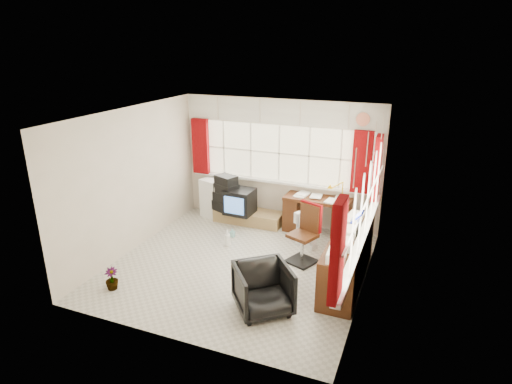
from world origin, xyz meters
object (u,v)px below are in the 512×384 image
task_chair (307,231)px  desk (318,212)px  mini_fridge (215,197)px  radiator (306,234)px  crt_tv (240,201)px  tv_bench (249,217)px  desk_lamp (343,187)px  office_chair (263,289)px  credenza (347,258)px

task_chair → desk: bearing=95.3°
task_chair → mini_fridge: 2.61m
mini_fridge → radiator: bearing=-17.7°
radiator → mini_fridge: mini_fridge is taller
crt_tv → tv_bench: bearing=54.1°
desk_lamp → office_chair: desk_lamp is taller
desk → credenza: bearing=-61.4°
task_chair → radiator: size_ratio=1.69×
task_chair → radiator: 0.60m
credenza → crt_tv: (-2.40, 1.35, 0.10)m
tv_bench → crt_tv: 0.43m
desk_lamp → mini_fridge: 2.72m
office_chair → radiator: office_chair is taller
desk_lamp → radiator: (-0.48, -0.65, -0.74)m
credenza → tv_bench: bearing=146.3°
desk_lamp → tv_bench: desk_lamp is taller
task_chair → mini_fridge: task_chair is taller
office_chair → radiator: 2.12m
desk → desk_lamp: size_ratio=3.27×
desk_lamp → mini_fridge: desk_lamp is taller
office_chair → crt_tv: (-1.49, 2.56, 0.16)m
desk_lamp → office_chair: 2.88m
tv_bench → mini_fridge: bearing=174.3°
office_chair → tv_bench: bearing=77.6°
desk_lamp → credenza: desk_lamp is taller
radiator → office_chair: bearing=-90.6°
desk_lamp → credenza: (0.42, -1.55, -0.59)m
office_chair → crt_tv: bearing=81.3°
tv_bench → mini_fridge: (-0.79, 0.08, 0.28)m
task_chair → crt_tv: 1.90m
credenza → crt_tv: credenza is taller
mini_fridge → desk: bearing=0.0°
office_chair → crt_tv: size_ratio=1.30×
desk → credenza: (0.87, -1.60, -0.00)m
desk → crt_tv: bearing=-170.7°
radiator → crt_tv: 1.59m
task_chair → office_chair: size_ratio=1.38×
credenza → mini_fridge: 3.46m
desk_lamp → desk: bearing=173.8°
credenza → mini_fridge: size_ratio=2.46×
credenza → crt_tv: 2.76m
task_chair → crt_tv: (-1.64, 0.95, -0.04)m
credenza → office_chair: bearing=-127.1°
task_chair → office_chair: bearing=-95.6°
task_chair → tv_bench: task_chair is taller
office_chair → crt_tv: 2.97m
desk → radiator: size_ratio=2.11×
task_chair → credenza: bearing=-27.9°
credenza → tv_bench: size_ratio=1.43×
credenza → radiator: bearing=134.7°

